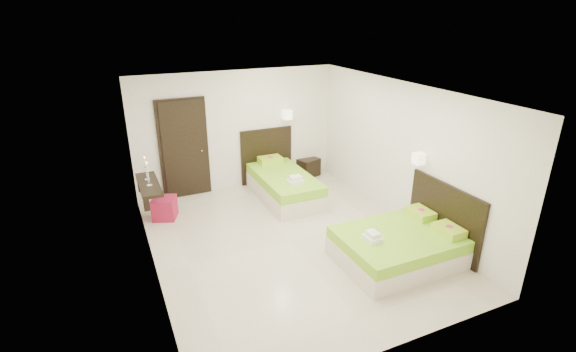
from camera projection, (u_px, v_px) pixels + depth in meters
name	position (u px, v px, depth m)	size (l,w,h in m)	color
floor	(290.00, 241.00, 7.27)	(5.50, 5.50, 0.00)	beige
bed_single	(283.00, 183.00, 8.94)	(1.23, 2.05, 1.69)	beige
bed_double	(402.00, 244.00, 6.65)	(1.86, 1.58, 1.53)	beige
nightstand	(308.00, 167.00, 10.11)	(0.48, 0.43, 0.43)	black
ottoman	(165.00, 208.00, 8.01)	(0.42, 0.42, 0.42)	maroon
door	(184.00, 149.00, 8.70)	(1.02, 0.15, 2.14)	black
console_shelf	(148.00, 185.00, 7.52)	(0.35, 1.20, 0.78)	black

